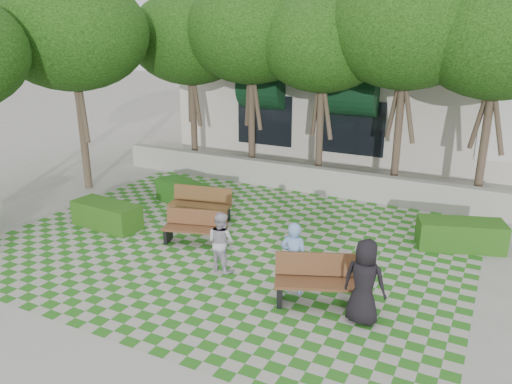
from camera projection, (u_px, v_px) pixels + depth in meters
The scene contains 16 objects.
ground at pixel (211, 260), 12.33m from camera, with size 90.00×90.00×0.00m, color gray.
lawn at pixel (231, 245), 13.17m from camera, with size 12.00×12.00×0.00m, color #2B721E.
sidewalk_south at pixel (62, 370), 8.35m from camera, with size 16.00×2.00×0.01m, color #9E9B93.
sidewalk_west at pixel (39, 203), 16.28m from camera, with size 2.00×12.00×0.01m, color #9E9B93.
retaining_wall at pixel (304, 178), 17.44m from camera, with size 15.00×0.36×0.90m, color #9E9B93.
bench_east at pixel (322, 281), 10.27m from camera, with size 2.04×1.35×1.02m.
bench_mid at pixel (195, 228), 13.18m from camera, with size 1.76×0.98×0.88m.
bench_west at pixel (200, 204), 14.80m from camera, with size 1.93×0.93×0.97m.
hedge_east at pixel (460, 235), 12.88m from camera, with size 2.13×0.85×0.75m, color #214E14.
hedge_midleft at pixel (185, 194), 16.08m from camera, with size 2.10×0.84×0.74m, color #1C4E15.
hedge_west at pixel (107, 215), 14.27m from camera, with size 2.07×0.83×0.72m, color #224D14.
person_blue at pixel (294, 258), 10.58m from camera, with size 0.59×0.39×1.62m, color #759BD5.
person_dark at pixel (364, 282), 9.48m from camera, with size 0.84×0.55×1.71m, color black.
person_white at pixel (221, 242), 11.60m from camera, with size 0.70×0.55×1.45m, color #BCB4C6.
tree_row at pixel (254, 37), 16.55m from camera, with size 17.70×13.40×7.41m.
building at pixel (388, 95), 23.05m from camera, with size 18.00×8.92×5.15m.
Camera 1 is at (6.09, -9.45, 5.45)m, focal length 35.00 mm.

